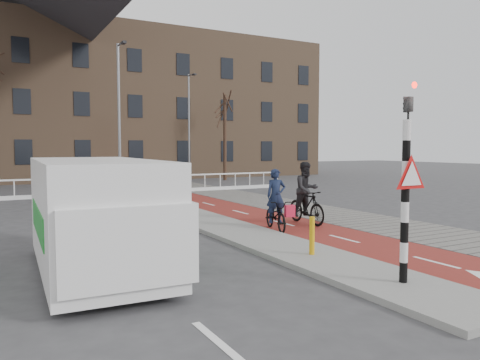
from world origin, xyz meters
name	(u,v)px	position (x,y,z in m)	size (l,w,h in m)	color
ground	(352,261)	(0.00, 0.00, 0.00)	(120.00, 120.00, 0.00)	#38383A
bike_lane	(218,207)	(1.50, 10.00, 0.01)	(2.50, 60.00, 0.01)	maroon
sidewalk	(274,203)	(4.30, 10.00, 0.01)	(3.00, 60.00, 0.01)	slate
curb_island	(239,232)	(-0.70, 4.00, 0.06)	(1.80, 16.00, 0.12)	gray
traffic_signal	(407,178)	(-0.60, -2.02, 1.99)	(0.80, 0.80, 3.68)	black
bollard	(312,236)	(-0.71, 0.52, 0.55)	(0.12, 0.12, 0.85)	#D59B0B
cyclist_near	(276,210)	(0.55, 3.98, 0.63)	(1.05, 1.87, 1.86)	black
cyclist_far	(306,198)	(2.08, 4.54, 0.85)	(0.88, 1.91, 2.04)	black
van	(96,214)	(-5.19, 1.69, 1.20)	(2.30, 5.36, 2.27)	white
railing	(37,193)	(-5.00, 17.00, 0.31)	(28.00, 0.10, 0.99)	silver
townhouse_row	(44,80)	(-3.00, 32.00, 7.81)	(46.00, 10.00, 15.90)	#7F6047
tree_right	(225,138)	(8.95, 24.30, 3.26)	(0.26, 0.26, 6.51)	black
streetlight_near	(119,124)	(-1.86, 13.15, 3.54)	(0.12, 0.12, 7.08)	slate
streetlight_right	(189,130)	(5.08, 22.04, 3.73)	(0.12, 0.12, 7.46)	slate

